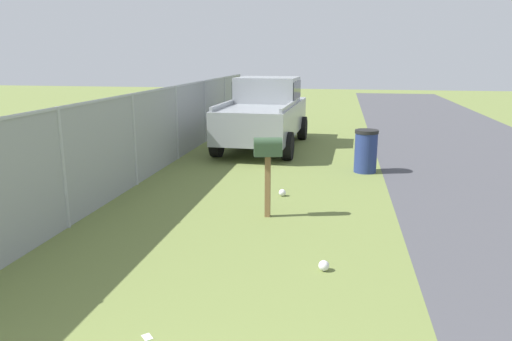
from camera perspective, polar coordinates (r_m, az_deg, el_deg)
mailbox at (r=8.15m, az=1.42°, el=1.99°), size 0.30×0.51×1.40m
pickup_truck at (r=14.79m, az=1.06°, el=7.13°), size 5.16×2.39×2.09m
trash_bin at (r=11.80m, az=12.90°, el=2.27°), size 0.56×0.56×1.03m
fence_section at (r=11.82m, az=-11.59°, el=5.03°), size 19.10×0.07×1.98m
litter_wrapper_midfield_a at (r=5.20m, az=-12.79°, el=-18.69°), size 0.14×0.14×0.01m
litter_bag_midfield_b at (r=9.63m, az=3.14°, el=-2.64°), size 0.14×0.14×0.14m
litter_bag_near_hydrant at (r=6.46m, az=8.05°, el=-11.12°), size 0.14×0.14×0.14m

